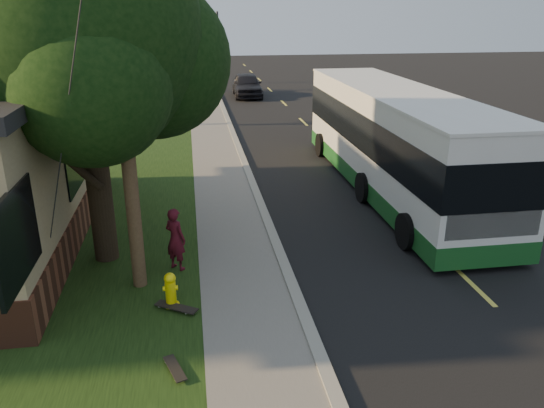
{
  "coord_description": "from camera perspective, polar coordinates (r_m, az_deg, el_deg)",
  "views": [
    {
      "loc": [
        -2.02,
        -9.65,
        5.81
      ],
      "look_at": [
        -0.24,
        1.78,
        1.5
      ],
      "focal_mm": 35.0,
      "sensor_mm": 36.0,
      "label": 1
    }
  ],
  "objects": [
    {
      "name": "ground",
      "position": [
        11.45,
        2.59,
        -10.09
      ],
      "size": [
        120.0,
        120.0,
        0.0
      ],
      "primitive_type": "plane",
      "color": "black",
      "rests_on": "ground"
    },
    {
      "name": "road",
      "position": [
        21.36,
        7.88,
        4.47
      ],
      "size": [
        8.0,
        80.0,
        0.01
      ],
      "primitive_type": "cube",
      "color": "black",
      "rests_on": "ground"
    },
    {
      "name": "curb",
      "position": [
        20.58,
        -2.89,
        4.18
      ],
      "size": [
        0.25,
        80.0,
        0.12
      ],
      "primitive_type": "cube",
      "color": "gray",
      "rests_on": "ground"
    },
    {
      "name": "sidewalk",
      "position": [
        20.51,
        -5.67,
        3.99
      ],
      "size": [
        2.0,
        80.0,
        0.08
      ],
      "primitive_type": "cube",
      "color": "slate",
      "rests_on": "ground"
    },
    {
      "name": "grass_verge",
      "position": [
        20.63,
        -15.43,
        3.43
      ],
      "size": [
        5.0,
        80.0,
        0.07
      ],
      "primitive_type": "cube",
      "color": "black",
      "rests_on": "ground"
    },
    {
      "name": "fire_hydrant",
      "position": [
        11.07,
        -10.86,
        -9.05
      ],
      "size": [
        0.32,
        0.32,
        0.74
      ],
      "color": "#FFEA0D",
      "rests_on": "grass_verge"
    },
    {
      "name": "utility_pole",
      "position": [
        10.79,
        -16.09,
        13.39
      ],
      "size": [
        2.86,
        3.21,
        9.07
      ],
      "color": "#473321",
      "rests_on": "ground"
    },
    {
      "name": "leafy_tree",
      "position": [
        12.5,
        -19.57,
        16.37
      ],
      "size": [
        6.3,
        6.0,
        7.8
      ],
      "color": "black",
      "rests_on": "grass_verge"
    },
    {
      "name": "bare_tree_near",
      "position": [
        27.93,
        -12.12,
        12.47
      ],
      "size": [
        1.38,
        1.21,
        4.31
      ],
      "color": "black",
      "rests_on": "grass_verge"
    },
    {
      "name": "bare_tree_far",
      "position": [
        39.85,
        -10.59,
        14.62
      ],
      "size": [
        1.38,
        1.21,
        4.03
      ],
      "color": "black",
      "rests_on": "grass_verge"
    },
    {
      "name": "traffic_signal",
      "position": [
        43.81,
        -5.81,
        16.87
      ],
      "size": [
        0.18,
        0.22,
        5.5
      ],
      "color": "#2D2D30",
      "rests_on": "ground"
    },
    {
      "name": "transit_bus",
      "position": [
        17.92,
        13.0,
        6.95
      ],
      "size": [
        2.87,
        12.42,
        3.36
      ],
      "color": "silver",
      "rests_on": "ground"
    },
    {
      "name": "skateboarder",
      "position": [
        12.37,
        -10.34,
        -3.72
      ],
      "size": [
        0.65,
        0.63,
        1.5
      ],
      "primitive_type": "imported",
      "rotation": [
        0.0,
        0.0,
        2.43
      ],
      "color": "#480E19",
      "rests_on": "grass_verge"
    },
    {
      "name": "skateboard_main",
      "position": [
        9.44,
        -10.41,
        -17.01
      ],
      "size": [
        0.42,
        0.78,
        0.07
      ],
      "color": "black",
      "rests_on": "grass_verge"
    },
    {
      "name": "skateboard_spare",
      "position": [
        11.04,
        -10.25,
        -10.89
      ],
      "size": [
        0.9,
        0.68,
        0.09
      ],
      "color": "black",
      "rests_on": "grass_verge"
    },
    {
      "name": "dumpster",
      "position": [
        20.2,
        -26.99,
        3.4
      ],
      "size": [
        1.54,
        1.3,
        1.23
      ],
      "color": "black",
      "rests_on": "building_lot"
    },
    {
      "name": "distant_car",
      "position": [
        37.26,
        -2.7,
        12.67
      ],
      "size": [
        1.99,
        4.69,
        1.58
      ],
      "primitive_type": "imported",
      "rotation": [
        0.0,
        0.0,
        -0.02
      ],
      "color": "black",
      "rests_on": "ground"
    }
  ]
}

